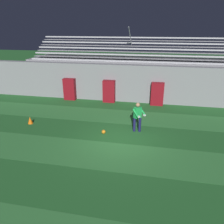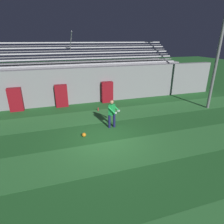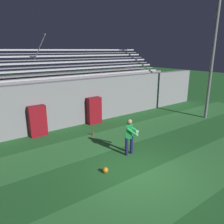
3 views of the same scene
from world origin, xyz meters
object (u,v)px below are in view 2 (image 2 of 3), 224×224
object	(u,v)px
soccer_ball	(84,135)
padding_pillar_far_left	(16,100)
goalkeeper	(112,112)
water_bottle	(98,109)
padding_pillar_gate_right	(107,92)
padding_pillar_gate_left	(61,96)

from	to	relation	value
soccer_ball	padding_pillar_far_left	bearing A→B (deg)	126.85
goalkeeper	water_bottle	size ratio (longest dim) A/B	6.96
padding_pillar_gate_right	padding_pillar_far_left	xyz separation A→B (m)	(-6.75, 0.00, 0.00)
goalkeeper	water_bottle	xyz separation A→B (m)	(-0.15, 2.89, -0.83)
goalkeeper	soccer_ball	size ratio (longest dim) A/B	7.59
goalkeeper	padding_pillar_far_left	bearing A→B (deg)	140.86
soccer_ball	water_bottle	world-z (taller)	water_bottle
water_bottle	soccer_ball	bearing A→B (deg)	-114.61
padding_pillar_gate_left	padding_pillar_gate_right	distance (m)	3.59
padding_pillar_gate_right	water_bottle	size ratio (longest dim) A/B	7.04
padding_pillar_gate_left	soccer_ball	distance (m)	5.39
padding_pillar_gate_left	goalkeeper	xyz separation A→B (m)	(2.56, -4.66, 0.11)
padding_pillar_gate_right	padding_pillar_far_left	distance (m)	6.75
padding_pillar_far_left	goalkeeper	bearing A→B (deg)	-39.14
goalkeeper	water_bottle	world-z (taller)	goalkeeper
padding_pillar_gate_right	padding_pillar_far_left	bearing A→B (deg)	180.00
padding_pillar_gate_right	soccer_ball	xyz separation A→B (m)	(-2.79, -5.28, -0.73)
padding_pillar_gate_left	padding_pillar_far_left	xyz separation A→B (m)	(-3.16, 0.00, 0.00)
padding_pillar_gate_right	soccer_ball	distance (m)	6.02
soccer_ball	water_bottle	size ratio (longest dim) A/B	0.92
padding_pillar_gate_right	goalkeeper	xyz separation A→B (m)	(-1.03, -4.66, 0.11)
padding_pillar_gate_left	soccer_ball	size ratio (longest dim) A/B	7.68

